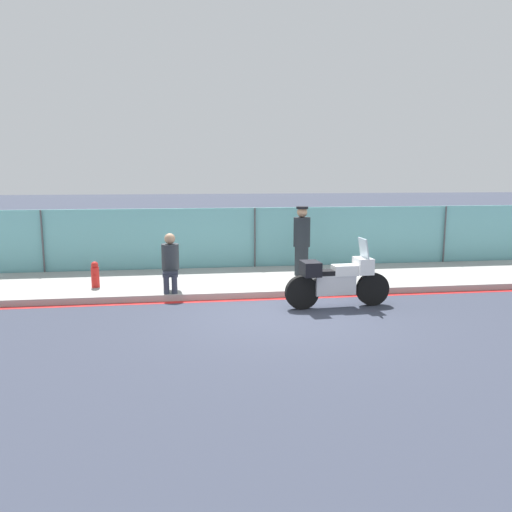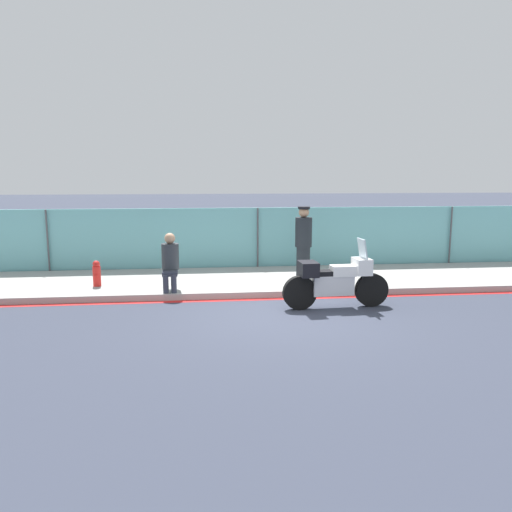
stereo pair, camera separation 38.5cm
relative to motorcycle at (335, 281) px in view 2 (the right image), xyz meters
name	(u,v)px [view 2 (the right image)]	position (x,y,z in m)	size (l,w,h in m)	color
ground_plane	(282,314)	(-1.20, -0.38, -0.59)	(120.00, 120.00, 0.00)	#333847
sidewalk	(264,280)	(-1.20, 2.53, -0.52)	(43.23, 3.13, 0.15)	#9E9E99
curb_paint_stripe	(273,299)	(-1.20, 0.87, -0.59)	(43.23, 0.18, 0.01)	red
storefront_fence	(257,240)	(-1.20, 4.18, 0.33)	(41.07, 0.17, 1.85)	#6BB2B7
motorcycle	(335,281)	(0.00, 0.00, 0.00)	(2.30, 0.58, 1.47)	black
officer_standing	(303,241)	(-0.14, 2.70, 0.49)	(0.44, 0.44, 1.82)	#1E2328
person_seated_on_curb	(170,259)	(-3.53, 1.45, 0.28)	(0.40, 0.69, 1.32)	#2D3342
fire_hydrant	(97,274)	(-5.31, 1.99, -0.14)	(0.19, 0.23, 0.62)	red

